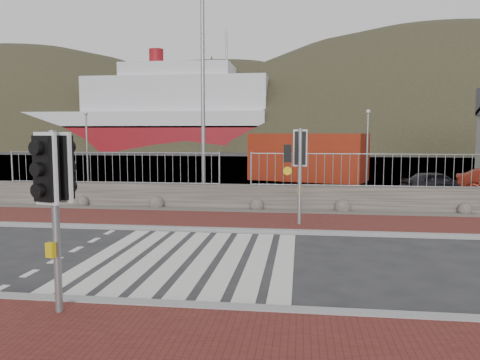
# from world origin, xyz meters

# --- Properties ---
(ground) EXTENTS (220.00, 220.00, 0.00)m
(ground) POSITION_xyz_m (0.00, 0.00, 0.00)
(ground) COLOR #28282B
(ground) RESTS_ON ground
(sidewalk_far) EXTENTS (40.00, 3.00, 0.08)m
(sidewalk_far) POSITION_xyz_m (0.00, 4.50, 0.04)
(sidewalk_far) COLOR maroon
(sidewalk_far) RESTS_ON ground
(kerb_near) EXTENTS (40.00, 0.25, 0.12)m
(kerb_near) POSITION_xyz_m (0.00, -3.00, 0.05)
(kerb_near) COLOR gray
(kerb_near) RESTS_ON ground
(kerb_far) EXTENTS (40.00, 0.25, 0.12)m
(kerb_far) POSITION_xyz_m (0.00, 3.00, 0.05)
(kerb_far) COLOR gray
(kerb_far) RESTS_ON ground
(zebra_crossing) EXTENTS (4.62, 5.60, 0.01)m
(zebra_crossing) POSITION_xyz_m (-0.00, 0.00, 0.01)
(zebra_crossing) COLOR silver
(zebra_crossing) RESTS_ON ground
(gravel_strip) EXTENTS (40.00, 1.50, 0.06)m
(gravel_strip) POSITION_xyz_m (0.00, 6.50, 0.03)
(gravel_strip) COLOR #59544C
(gravel_strip) RESTS_ON ground
(stone_wall) EXTENTS (40.00, 0.60, 0.90)m
(stone_wall) POSITION_xyz_m (0.00, 7.30, 0.45)
(stone_wall) COLOR #4C463F
(stone_wall) RESTS_ON ground
(railing) EXTENTS (18.07, 0.07, 1.22)m
(railing) POSITION_xyz_m (0.00, 7.15, 1.82)
(railing) COLOR gray
(railing) RESTS_ON stone_wall
(quay) EXTENTS (120.00, 40.00, 0.50)m
(quay) POSITION_xyz_m (0.00, 27.90, 0.00)
(quay) COLOR #4C4C4F
(quay) RESTS_ON ground
(water) EXTENTS (220.00, 50.00, 0.05)m
(water) POSITION_xyz_m (0.00, 62.90, 0.00)
(water) COLOR #3F4C54
(water) RESTS_ON ground
(ferry) EXTENTS (50.00, 16.00, 20.00)m
(ferry) POSITION_xyz_m (-24.65, 67.90, 5.36)
(ferry) COLOR maroon
(ferry) RESTS_ON ground
(hills_backdrop) EXTENTS (254.00, 90.00, 100.00)m
(hills_backdrop) POSITION_xyz_m (6.74, 87.90, -23.05)
(hills_backdrop) COLOR #2B2F1C
(hills_backdrop) RESTS_ON ground
(traffic_signal_near) EXTENTS (0.47, 0.36, 2.88)m
(traffic_signal_near) POSITION_xyz_m (-1.26, -3.52, 2.09)
(traffic_signal_near) COLOR gray
(traffic_signal_near) RESTS_ON ground
(traffic_signal_far) EXTENTS (0.70, 0.26, 2.98)m
(traffic_signal_far) POSITION_xyz_m (2.37, 4.07, 2.16)
(traffic_signal_far) COLOR gray
(traffic_signal_far) RESTS_ON ground
(streetlight) EXTENTS (1.82, 0.84, 8.94)m
(streetlight) POSITION_xyz_m (-1.26, 8.15, 5.03)
(streetlight) COLOR gray
(streetlight) RESTS_ON ground
(shipping_container) EXTENTS (7.35, 4.82, 2.83)m
(shipping_container) POSITION_xyz_m (2.87, 18.49, 1.42)
(shipping_container) COLOR #9D2E11
(shipping_container) RESTS_ON ground
(car_a) EXTENTS (3.42, 2.20, 1.08)m
(car_a) POSITION_xyz_m (8.72, 12.66, 0.54)
(car_a) COLOR black
(car_a) RESTS_ON ground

